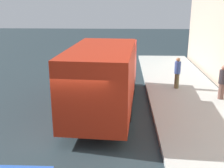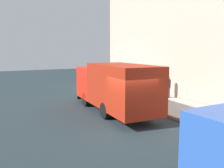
% 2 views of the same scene
% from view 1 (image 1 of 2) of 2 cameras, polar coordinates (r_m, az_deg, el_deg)
% --- Properties ---
extents(ground, '(80.00, 80.00, 0.00)m').
position_cam_1_polar(ground, '(10.40, -7.45, -11.15)').
color(ground, '#202C31').
extents(sidewalk, '(3.99, 30.00, 0.18)m').
position_cam_1_polar(sidewalk, '(10.73, 20.35, -10.68)').
color(sidewalk, '#A5AAA5').
rests_on(sidewalk, ground).
extents(large_utility_truck, '(3.05, 8.13, 3.07)m').
position_cam_1_polar(large_utility_truck, '(12.44, -1.31, 2.09)').
color(large_utility_truck, red).
rests_on(large_utility_truck, ground).
extents(pedestrian_walking, '(0.46, 0.46, 1.71)m').
position_cam_1_polar(pedestrian_walking, '(15.53, 13.27, 2.39)').
color(pedestrian_walking, brown).
rests_on(pedestrian_walking, sidewalk).
extents(pedestrian_standing, '(0.42, 0.42, 1.69)m').
position_cam_1_polar(pedestrian_standing, '(14.49, 21.74, 0.50)').
color(pedestrian_standing, brown).
rests_on(pedestrian_standing, sidewalk).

